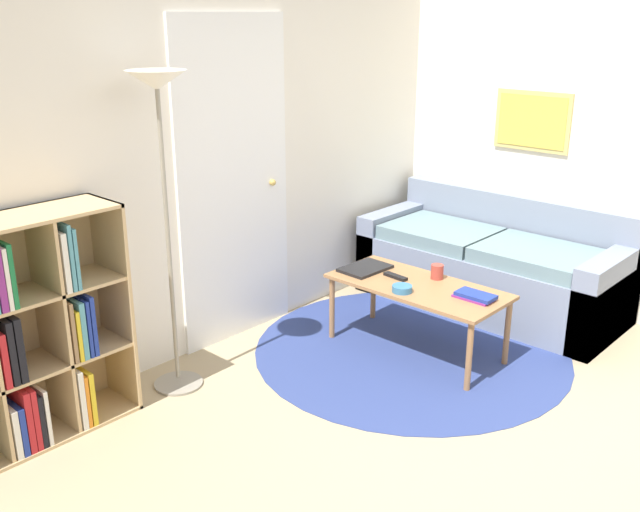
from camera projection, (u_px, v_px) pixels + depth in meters
ground_plane at (531, 487)px, 3.25m from camera, size 14.00×14.00×0.00m
wall_back at (204, 146)px, 4.29m from camera, size 7.34×0.11×2.60m
wall_right at (547, 123)px, 5.08m from camera, size 0.08×5.24×2.60m
rug at (411, 349)px, 4.57m from camera, size 1.99×1.99×0.01m
bookshelf at (8, 341)px, 3.41m from camera, size 1.08×0.34×1.16m
floor_lamp at (160, 128)px, 3.66m from camera, size 0.31×0.31×1.78m
couch at (494, 267)px, 5.21m from camera, size 0.81×1.86×0.78m
coffee_table at (417, 291)px, 4.43m from camera, size 0.52×1.12×0.45m
laptop at (365, 268)px, 4.67m from camera, size 0.33×0.24×0.02m
bowl at (402, 289)px, 4.30m from camera, size 0.12×0.12×0.04m
book_stack_on_table at (475, 296)px, 4.20m from camera, size 0.13×0.24×0.03m
cup at (437, 272)px, 4.50m from camera, size 0.08×0.08×0.09m
remote at (396, 276)px, 4.53m from camera, size 0.06×0.18×0.02m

